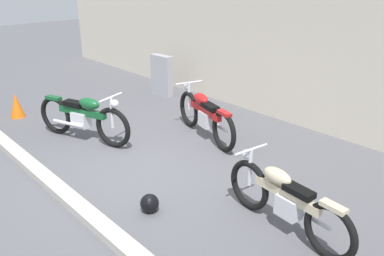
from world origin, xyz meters
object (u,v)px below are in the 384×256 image
helmet (150,203)px  motorcycle_green (83,117)px  motorcycle_red (205,115)px  motorcycle_cream (285,200)px  stone_marker (162,76)px  traffic_cone (17,106)px

helmet → motorcycle_green: motorcycle_green is taller
motorcycle_green → motorcycle_red: bearing=31.7°
motorcycle_green → helmet: bearing=-31.0°
motorcycle_cream → helmet: bearing=40.6°
helmet → motorcycle_green: 2.97m
stone_marker → motorcycle_green: bearing=-65.4°
helmet → motorcycle_cream: (1.50, 1.04, 0.31)m
motorcycle_cream → motorcycle_green: bearing=12.1°
motorcycle_red → helmet: bearing=135.4°
traffic_cone → motorcycle_green: motorcycle_green is taller
motorcycle_cream → traffic_cone: bearing=14.3°
stone_marker → helmet: 5.58m
helmet → motorcycle_cream: motorcycle_cream is taller
traffic_cone → stone_marker: bearing=76.2°
motorcycle_cream → motorcycle_green: motorcycle_green is taller
stone_marker → traffic_cone: bearing=-103.8°
traffic_cone → motorcycle_green: (2.23, 0.50, 0.21)m
stone_marker → motorcycle_cream: (5.77, -2.53, -0.09)m
helmet → motorcycle_red: bearing=120.6°
motorcycle_red → motorcycle_green: motorcycle_green is taller
stone_marker → motorcycle_red: size_ratio=0.50×
stone_marker → motorcycle_cream: stone_marker is taller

